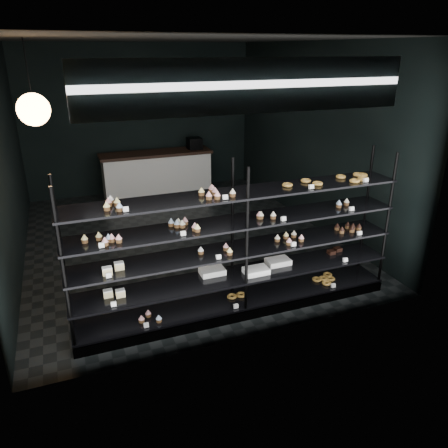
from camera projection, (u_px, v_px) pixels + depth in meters
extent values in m
cube|color=black|center=(180.00, 238.00, 7.61)|extent=(5.00, 6.00, 0.01)
cube|color=black|center=(172.00, 39.00, 6.42)|extent=(5.00, 6.00, 0.01)
cube|color=black|center=(141.00, 120.00, 9.61)|extent=(5.00, 0.01, 3.20)
cube|color=black|center=(253.00, 205.00, 4.41)|extent=(5.00, 0.01, 3.20)
cube|color=black|center=(5.00, 160.00, 6.19)|extent=(0.01, 6.00, 3.20)
cube|color=black|center=(311.00, 137.00, 7.84)|extent=(0.01, 6.00, 3.20)
cube|color=black|center=(238.00, 306.00, 5.49)|extent=(4.00, 0.50, 0.12)
cylinder|color=black|center=(64.00, 276.00, 4.31)|extent=(0.04, 0.04, 1.85)
cylinder|color=black|center=(63.00, 258.00, 4.69)|extent=(0.04, 0.04, 1.85)
cylinder|color=black|center=(247.00, 246.00, 4.96)|extent=(0.04, 0.04, 1.85)
cylinder|color=black|center=(232.00, 232.00, 5.34)|extent=(0.04, 0.04, 1.85)
cylinder|color=black|center=(387.00, 223.00, 5.61)|extent=(0.04, 0.04, 1.85)
cylinder|color=black|center=(365.00, 212.00, 5.99)|extent=(0.04, 0.04, 1.85)
cube|color=black|center=(238.00, 300.00, 5.46)|extent=(4.00, 0.50, 0.03)
cube|color=black|center=(239.00, 275.00, 5.33)|extent=(4.00, 0.50, 0.02)
cube|color=black|center=(239.00, 249.00, 5.20)|extent=(4.00, 0.50, 0.02)
cube|color=black|center=(240.00, 222.00, 5.07)|extent=(4.00, 0.50, 0.02)
cube|color=black|center=(240.00, 193.00, 4.94)|extent=(4.00, 0.50, 0.02)
cube|color=white|center=(126.00, 209.00, 4.33)|extent=(0.06, 0.04, 0.06)
cube|color=white|center=(223.00, 198.00, 4.67)|extent=(0.05, 0.04, 0.06)
cube|color=white|center=(312.00, 187.00, 5.04)|extent=(0.05, 0.04, 0.06)
cube|color=white|center=(367.00, 180.00, 5.29)|extent=(0.06, 0.04, 0.06)
cube|color=white|center=(102.00, 245.00, 4.38)|extent=(0.06, 0.04, 0.06)
cube|color=white|center=(186.00, 233.00, 4.67)|extent=(0.05, 0.04, 0.06)
cube|color=white|center=(280.00, 219.00, 5.04)|extent=(0.05, 0.04, 0.06)
cube|color=white|center=(351.00, 209.00, 5.37)|extent=(0.06, 0.04, 0.06)
cube|color=white|center=(112.00, 275.00, 4.53)|extent=(0.06, 0.04, 0.06)
cube|color=white|center=(218.00, 257.00, 4.92)|extent=(0.06, 0.04, 0.06)
cube|color=white|center=(296.00, 244.00, 5.25)|extent=(0.05, 0.04, 0.06)
cube|color=white|center=(358.00, 233.00, 5.55)|extent=(0.06, 0.04, 0.06)
cube|color=white|center=(118.00, 303.00, 4.67)|extent=(0.06, 0.04, 0.06)
cube|color=white|center=(348.00, 259.00, 5.64)|extent=(0.06, 0.04, 0.06)
cube|color=white|center=(146.00, 325.00, 4.89)|extent=(0.06, 0.04, 0.06)
cube|color=white|center=(238.00, 306.00, 5.27)|extent=(0.05, 0.04, 0.06)
cube|color=white|center=(336.00, 285.00, 5.73)|extent=(0.06, 0.04, 0.06)
cube|color=#0B183A|center=(253.00, 86.00, 4.05)|extent=(3.20, 0.04, 0.45)
cube|color=white|center=(254.00, 86.00, 4.03)|extent=(3.30, 0.02, 0.50)
cylinder|color=black|center=(27.00, 66.00, 4.61)|extent=(0.01, 0.01, 0.55)
sphere|color=#FFA659|center=(34.00, 110.00, 4.78)|extent=(0.35, 0.35, 0.35)
cube|color=silver|center=(157.00, 175.00, 9.67)|extent=(2.32, 0.60, 0.92)
cube|color=black|center=(156.00, 153.00, 9.49)|extent=(2.41, 0.65, 0.06)
cube|color=black|center=(194.00, 143.00, 9.72)|extent=(0.30, 0.30, 0.25)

